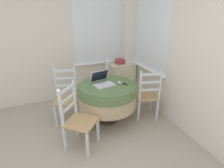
{
  "coord_description": "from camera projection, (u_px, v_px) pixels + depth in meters",
  "views": [
    {
      "loc": [
        -0.09,
        -1.22,
        1.92
      ],
      "look_at": [
        1.02,
        1.52,
        0.66
      ],
      "focal_mm": 28.0,
      "sensor_mm": 36.0,
      "label": 1
    }
  ],
  "objects": [
    {
      "name": "corner_room_shell",
      "position": [
        113.0,
        49.0,
        3.11
      ],
      "size": [
        4.22,
        4.49,
        2.55
      ],
      "color": "silver",
      "rests_on": "ground_plane"
    },
    {
      "name": "round_dining_table",
      "position": [
        107.0,
        94.0,
        3.08
      ],
      "size": [
        1.04,
        1.04,
        0.73
      ],
      "color": "#4C3D2D",
      "rests_on": "ground_plane"
    },
    {
      "name": "laptop",
      "position": [
        103.0,
        82.0,
        3.0
      ],
      "size": [
        0.4,
        0.38,
        0.23
      ],
      "color": "silver",
      "rests_on": "round_dining_table"
    },
    {
      "name": "computer_mouse",
      "position": [
        119.0,
        83.0,
        3.03
      ],
      "size": [
        0.06,
        0.1,
        0.05
      ],
      "color": "silver",
      "rests_on": "round_dining_table"
    },
    {
      "name": "cell_phone",
      "position": [
        125.0,
        84.0,
        3.02
      ],
      "size": [
        0.09,
        0.12,
        0.01
      ],
      "color": "#2D2D33",
      "rests_on": "round_dining_table"
    },
    {
      "name": "dining_chair_near_back_window",
      "position": [
        101.0,
        83.0,
        3.79
      ],
      "size": [
        0.51,
        0.5,
        0.98
      ],
      "color": "tan",
      "rests_on": "ground_plane"
    },
    {
      "name": "dining_chair_near_right_window",
      "position": [
        147.0,
        96.0,
        3.24
      ],
      "size": [
        0.5,
        0.51,
        0.98
      ],
      "color": "tan",
      "rests_on": "ground_plane"
    },
    {
      "name": "dining_chair_camera_near",
      "position": [
        78.0,
        120.0,
        2.53
      ],
      "size": [
        0.58,
        0.58,
        0.98
      ],
      "color": "tan",
      "rests_on": "ground_plane"
    },
    {
      "name": "dining_chair_left_flank",
      "position": [
        66.0,
        97.0,
        3.19
      ],
      "size": [
        0.5,
        0.51,
        0.98
      ],
      "color": "tan",
      "rests_on": "ground_plane"
    },
    {
      "name": "corner_cabinet",
      "position": [
        122.0,
        78.0,
        4.29
      ],
      "size": [
        0.6,
        0.4,
        0.74
      ],
      "color": "beige",
      "rests_on": "ground_plane"
    },
    {
      "name": "storage_box",
      "position": [
        120.0,
        61.0,
        4.14
      ],
      "size": [
        0.19,
        0.18,
        0.11
      ],
      "color": "#9E3338",
      "rests_on": "corner_cabinet"
    }
  ]
}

